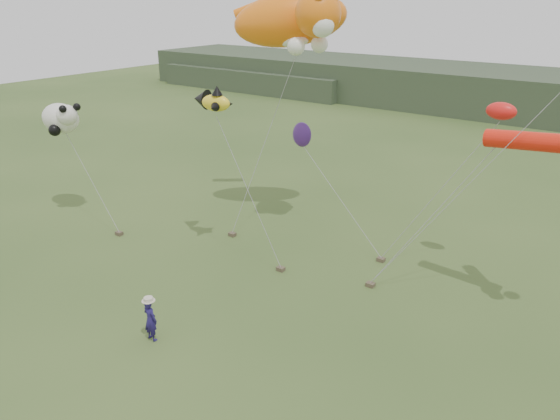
{
  "coord_description": "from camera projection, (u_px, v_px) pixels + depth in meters",
  "views": [
    {
      "loc": [
        12.08,
        -11.95,
        11.05
      ],
      "look_at": [
        1.21,
        3.0,
        3.68
      ],
      "focal_mm": 35.0,
      "sensor_mm": 36.0,
      "label": 1
    }
  ],
  "objects": [
    {
      "name": "misc_kites",
      "position": [
        365.0,
        127.0,
        24.91
      ],
      "size": [
        10.59,
        1.16,
        3.36
      ],
      "color": "red",
      "rests_on": "ground"
    },
    {
      "name": "headland",
      "position": [
        491.0,
        92.0,
        54.24
      ],
      "size": [
        90.0,
        13.0,
        4.0
      ],
      "color": "#2D3D28",
      "rests_on": "ground"
    },
    {
      "name": "ground",
      "position": [
        204.0,
        322.0,
        19.67
      ],
      "size": [
        120.0,
        120.0,
        0.0
      ],
      "primitive_type": "plane",
      "color": "#385123",
      "rests_on": "ground"
    },
    {
      "name": "festival_attendant",
      "position": [
        150.0,
        320.0,
        18.43
      ],
      "size": [
        0.58,
        0.4,
        1.55
      ],
      "primitive_type": "imported",
      "rotation": [
        0.0,
        0.0,
        3.09
      ],
      "color": "#201756",
      "rests_on": "ground"
    },
    {
      "name": "panda_kite",
      "position": [
        61.0,
        118.0,
        27.7
      ],
      "size": [
        2.7,
        1.74,
        1.68
      ],
      "color": "white",
      "rests_on": "ground"
    },
    {
      "name": "cat_kite",
      "position": [
        296.0,
        19.0,
        24.88
      ],
      "size": [
        7.11,
        5.17,
        3.19
      ],
      "color": "orange",
      "rests_on": "ground"
    },
    {
      "name": "sandbag_anchors",
      "position": [
        271.0,
        255.0,
        24.57
      ],
      "size": [
        12.66,
        5.25,
        0.17
      ],
      "color": "brown",
      "rests_on": "ground"
    },
    {
      "name": "fish_kite",
      "position": [
        210.0,
        101.0,
        22.91
      ],
      "size": [
        2.24,
        1.5,
        1.14
      ],
      "color": "yellow",
      "rests_on": "ground"
    }
  ]
}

